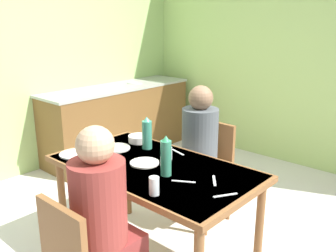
{
  "coord_description": "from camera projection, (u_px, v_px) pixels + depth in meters",
  "views": [
    {
      "loc": [
        1.84,
        -1.92,
        1.73
      ],
      "look_at": [
        0.18,
        -0.08,
        1.01
      ],
      "focal_mm": 39.39,
      "sensor_mm": 36.0,
      "label": 1
    }
  ],
  "objects": [
    {
      "name": "cutlery_knife_near",
      "position": [
        225.0,
        195.0,
        2.11
      ],
      "size": [
        0.09,
        0.14,
        0.0
      ],
      "primitive_type": "cube",
      "rotation": [
        0.0,
        0.0,
        1.04
      ],
      "color": "silver",
      "rests_on": "dining_table"
    },
    {
      "name": "water_bottle_green_near",
      "position": [
        166.0,
        157.0,
        2.35
      ],
      "size": [
        0.07,
        0.07,
        0.27
      ],
      "color": "#378969",
      "rests_on": "dining_table"
    },
    {
      "name": "cutlery_fork_near",
      "position": [
        178.0,
        152.0,
        2.79
      ],
      "size": [
        0.15,
        0.06,
        0.0
      ],
      "primitive_type": "cube",
      "rotation": [
        0.0,
        0.0,
        6.01
      ],
      "color": "silver",
      "rests_on": "dining_table"
    },
    {
      "name": "wall_left",
      "position": [
        64.0,
        46.0,
        4.4
      ],
      "size": [
        0.1,
        3.52,
        2.82
      ],
      "primitive_type": "cube",
      "color": "#A2C272",
      "rests_on": "ground_plane"
    },
    {
      "name": "serving_bowl_center",
      "position": [
        139.0,
        139.0,
        3.02
      ],
      "size": [
        0.17,
        0.17,
        0.05
      ],
      "primitive_type": "cylinder",
      "color": "silver",
      "rests_on": "dining_table"
    },
    {
      "name": "person_near_diner",
      "position": [
        101.0,
        204.0,
        1.96
      ],
      "size": [
        0.3,
        0.37,
        0.77
      ],
      "color": "maroon",
      "rests_on": "ground_plane"
    },
    {
      "name": "kitchen_counter",
      "position": [
        118.0,
        120.0,
        4.83
      ],
      "size": [
        0.61,
        2.08,
        0.91
      ],
      "color": "brown",
      "rests_on": "ground_plane"
    },
    {
      "name": "wall_back",
      "position": [
        295.0,
        47.0,
        4.32
      ],
      "size": [
        4.38,
        0.1,
        2.82
      ],
      "primitive_type": "cube",
      "color": "#A6C470",
      "rests_on": "ground_plane"
    },
    {
      "name": "chair_far_diner",
      "position": [
        207.0,
        166.0,
        3.21
      ],
      "size": [
        0.4,
        0.4,
        0.87
      ],
      "rotation": [
        0.0,
        0.0,
        3.14
      ],
      "color": "brown",
      "rests_on": "ground_plane"
    },
    {
      "name": "ground_plane",
      "position": [
        158.0,
        237.0,
        3.04
      ],
      "size": [
        6.11,
        6.11,
        0.0
      ],
      "primitive_type": "plane",
      "color": "silver"
    },
    {
      "name": "drinking_glass_by_near_diner",
      "position": [
        154.0,
        186.0,
        2.11
      ],
      "size": [
        0.06,
        0.06,
        0.11
      ],
      "primitive_type": "cylinder",
      "color": "silver",
      "rests_on": "dining_table"
    },
    {
      "name": "drinking_glass_by_far_diner",
      "position": [
        168.0,
        153.0,
        2.63
      ],
      "size": [
        0.06,
        0.06,
        0.09
      ],
      "primitive_type": "cylinder",
      "color": "silver",
      "rests_on": "dining_table"
    },
    {
      "name": "dining_table",
      "position": [
        154.0,
        176.0,
        2.57
      ],
      "size": [
        1.45,
        0.81,
        0.76
      ],
      "color": "brown",
      "rests_on": "ground_plane"
    },
    {
      "name": "dinner_plate_far_center",
      "position": [
        74.0,
        154.0,
        2.74
      ],
      "size": [
        0.22,
        0.22,
        0.01
      ],
      "primitive_type": "cylinder",
      "color": "white",
      "rests_on": "dining_table"
    },
    {
      "name": "cutlery_fork_far",
      "position": [
        214.0,
        181.0,
        2.3
      ],
      "size": [
        0.11,
        0.13,
        0.0
      ],
      "primitive_type": "cube",
      "rotation": [
        0.0,
        0.0,
        5.39
      ],
      "color": "silver",
      "rests_on": "dining_table"
    },
    {
      "name": "dinner_plate_near_left",
      "position": [
        116.0,
        148.0,
        2.86
      ],
      "size": [
        0.22,
        0.22,
        0.01
      ],
      "primitive_type": "cylinder",
      "color": "white",
      "rests_on": "dining_table"
    },
    {
      "name": "dinner_plate_near_right",
      "position": [
        145.0,
        163.0,
        2.57
      ],
      "size": [
        0.2,
        0.2,
        0.01
      ],
      "primitive_type": "cylinder",
      "color": "white",
      "rests_on": "dining_table"
    },
    {
      "name": "water_bottle_green_far",
      "position": [
        147.0,
        134.0,
        2.84
      ],
      "size": [
        0.08,
        0.08,
        0.26
      ],
      "color": "#37896E",
      "rests_on": "dining_table"
    },
    {
      "name": "person_far_diner",
      "position": [
        199.0,
        138.0,
        3.04
      ],
      "size": [
        0.3,
        0.37,
        0.77
      ],
      "rotation": [
        0.0,
        0.0,
        3.14
      ],
      "color": "#53535A",
      "rests_on": "ground_plane"
    },
    {
      "name": "cutlery_knife_far",
      "position": [
        184.0,
        182.0,
        2.29
      ],
      "size": [
        0.14,
        0.09,
        0.0
      ],
      "primitive_type": "cube",
      "rotation": [
        0.0,
        0.0,
        0.54
      ],
      "color": "silver",
      "rests_on": "dining_table"
    }
  ]
}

